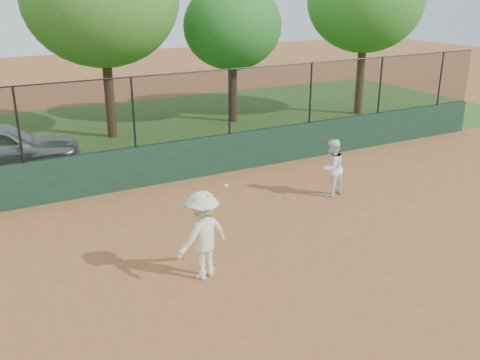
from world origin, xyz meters
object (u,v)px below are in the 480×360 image
tree_3 (233,26)px  tree_4 (366,0)px  player_main (203,235)px  player_second (332,168)px

tree_3 → tree_4: (5.68, -1.44, 1.00)m
player_main → tree_3: (6.63, 11.30, 3.04)m
player_main → player_second: bearing=25.1°
tree_3 → player_second: bearing=-100.5°
tree_3 → player_main: bearing=-120.4°
player_second → tree_3: bearing=-113.6°
tree_3 → tree_4: bearing=-14.2°
player_second → player_main: (-4.96, -2.33, 0.11)m
player_second → tree_4: (7.35, 7.53, 4.14)m
player_second → tree_3: 9.65m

